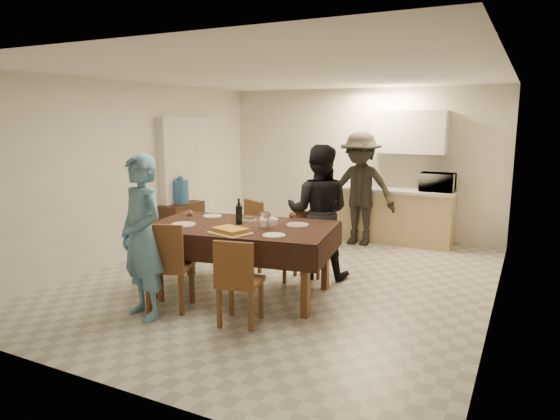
{
  "coord_description": "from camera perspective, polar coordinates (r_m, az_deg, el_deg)",
  "views": [
    {
      "loc": [
        2.77,
        -5.6,
        2.07
      ],
      "look_at": [
        0.08,
        -0.3,
        0.98
      ],
      "focal_mm": 32.0,
      "sensor_mm": 36.0,
      "label": 1
    }
  ],
  "objects": [
    {
      "name": "upper_cabinet",
      "position": [
        8.63,
        14.58,
        8.61
      ],
      "size": [
        1.2,
        0.34,
        0.7
      ],
      "primitive_type": "cube",
      "color": "white",
      "rests_on": "wall_back"
    },
    {
      "name": "microwave",
      "position": [
        8.45,
        17.57,
        3.05
      ],
      "size": [
        0.54,
        0.36,
        0.3
      ],
      "primitive_type": "imported",
      "rotation": [
        0.0,
        0.0,
        3.14
      ],
      "color": "white",
      "rests_on": "kitchen_worktop"
    },
    {
      "name": "savoury_tart",
      "position": [
        5.48,
        -5.72,
        -2.33
      ],
      "size": [
        0.49,
        0.42,
        0.05
      ],
      "primitive_type": "cube",
      "rotation": [
        0.0,
        0.0,
        -0.29
      ],
      "color": "#A98131",
      "rests_on": "dining_table"
    },
    {
      "name": "console",
      "position": [
        8.32,
        -11.14,
        -1.67
      ],
      "size": [
        0.39,
        0.77,
        0.71
      ],
      "primitive_type": "cube",
      "color": "black",
      "rests_on": "floor"
    },
    {
      "name": "ceiling",
      "position": [
        6.28,
        0.65,
        15.25
      ],
      "size": [
        5.0,
        6.0,
        0.02
      ],
      "primitive_type": "cube",
      "color": "white",
      "rests_on": "wall_back"
    },
    {
      "name": "water_jug",
      "position": [
        8.23,
        -11.27,
        2.06
      ],
      "size": [
        0.26,
        0.26,
        0.38
      ],
      "primitive_type": "cylinder",
      "color": "#346BAF",
      "rests_on": "console"
    },
    {
      "name": "chair_far_left",
      "position": [
        6.69,
        -4.86,
        -2.39
      ],
      "size": [
        0.59,
        0.62,
        0.53
      ],
      "rotation": [
        0.0,
        0.0,
        2.66
      ],
      "color": "brown",
      "rests_on": "floor"
    },
    {
      "name": "chair_far_right",
      "position": [
        6.29,
        2.18,
        -3.62
      ],
      "size": [
        0.41,
        0.41,
        0.48
      ],
      "rotation": [
        0.0,
        0.0,
        3.16
      ],
      "color": "brown",
      "rests_on": "floor"
    },
    {
      "name": "plate_far_left",
      "position": [
        6.42,
        -7.72,
        -0.68
      ],
      "size": [
        0.23,
        0.23,
        0.01
      ],
      "primitive_type": "cylinder",
      "color": "silver",
      "rests_on": "dining_table"
    },
    {
      "name": "plate_near_left",
      "position": [
        5.95,
        -10.99,
        -1.65
      ],
      "size": [
        0.28,
        0.28,
        0.02
      ],
      "primitive_type": "cylinder",
      "color": "silver",
      "rests_on": "dining_table"
    },
    {
      "name": "wine_glass_a",
      "position": [
        5.94,
        -10.35,
        -0.82
      ],
      "size": [
        0.08,
        0.08,
        0.18
      ],
      "primitive_type": null,
      "color": "white",
      "rests_on": "dining_table"
    },
    {
      "name": "plate_far_right",
      "position": [
        5.84,
        2.04,
        -1.7
      ],
      "size": [
        0.26,
        0.26,
        0.02
      ],
      "primitive_type": "cylinder",
      "color": "silver",
      "rests_on": "dining_table"
    },
    {
      "name": "wall_left",
      "position": [
        7.73,
        -16.27,
        4.27
      ],
      "size": [
        0.02,
        6.0,
        2.6
      ],
      "primitive_type": "cube",
      "color": "beige",
      "rests_on": "floor"
    },
    {
      "name": "wine_glass_b",
      "position": [
        5.8,
        1.39,
        -0.98
      ],
      "size": [
        0.08,
        0.08,
        0.17
      ],
      "primitive_type": null,
      "color": "white",
      "rests_on": "dining_table"
    },
    {
      "name": "dining_table",
      "position": [
        5.86,
        -4.54,
        -2.13
      ],
      "size": [
        2.32,
        1.58,
        0.84
      ],
      "rotation": [
        0.0,
        0.0,
        0.16
      ],
      "color": "black",
      "rests_on": "floor"
    },
    {
      "name": "plate_near_right",
      "position": [
        5.31,
        -0.7,
        -2.92
      ],
      "size": [
        0.24,
        0.24,
        0.01
      ],
      "primitive_type": "cylinder",
      "color": "silver",
      "rests_on": "dining_table"
    },
    {
      "name": "wall_back",
      "position": [
        9.07,
        9.1,
        5.4
      ],
      "size": [
        5.0,
        0.02,
        2.6
      ],
      "primitive_type": "cube",
      "color": "beige",
      "rests_on": "floor"
    },
    {
      "name": "wall_front",
      "position": [
        3.88,
        -19.45,
        -1.63
      ],
      "size": [
        5.0,
        0.02,
        2.6
      ],
      "primitive_type": "cube",
      "color": "beige",
      "rests_on": "floor"
    },
    {
      "name": "person_kitchen",
      "position": [
        8.3,
        9.1,
        2.39
      ],
      "size": [
        1.2,
        0.69,
        1.86
      ],
      "primitive_type": "imported",
      "color": "black",
      "rests_on": "floor"
    },
    {
      "name": "kitchen_worktop",
      "position": [
        8.65,
        12.15,
        2.29
      ],
      "size": [
        2.24,
        0.64,
        0.05
      ],
      "primitive_type": "cube",
      "color": "#B4B3AF",
      "rests_on": "kitchen_base_cabinet"
    },
    {
      "name": "person_far",
      "position": [
        6.52,
        4.42,
        -0.19
      ],
      "size": [
        0.98,
        0.84,
        1.75
      ],
      "primitive_type": "imported",
      "rotation": [
        0.0,
        0.0,
        3.38
      ],
      "color": "black",
      "rests_on": "floor"
    },
    {
      "name": "kitchen_base_cabinet",
      "position": [
        8.72,
        12.03,
        -0.67
      ],
      "size": [
        2.2,
        0.6,
        0.86
      ],
      "primitive_type": "cube",
      "color": "tan",
      "rests_on": "floor"
    },
    {
      "name": "salad_bowl",
      "position": [
        5.85,
        -1.12,
        -1.36
      ],
      "size": [
        0.19,
        0.19,
        0.07
      ],
      "primitive_type": "cylinder",
      "color": "silver",
      "rests_on": "dining_table"
    },
    {
      "name": "wine_bottle",
      "position": [
        5.89,
        -4.72,
        -0.15
      ],
      "size": [
        0.08,
        0.08,
        0.31
      ],
      "primitive_type": null,
      "color": "black",
      "rests_on": "dining_table"
    },
    {
      "name": "water_pitcher",
      "position": [
        5.62,
        -1.77,
        -1.25
      ],
      "size": [
        0.12,
        0.12,
        0.19
      ],
      "primitive_type": "cylinder",
      "color": "white",
      "rests_on": "dining_table"
    },
    {
      "name": "stub_partition",
      "position": [
        8.62,
        -10.35,
        3.44
      ],
      "size": [
        0.15,
        1.4,
        2.1
      ],
      "primitive_type": "cube",
      "color": "silver",
      "rests_on": "floor"
    },
    {
      "name": "chair_near_right",
      "position": [
        5.01,
        -5.09,
        -7.25
      ],
      "size": [
        0.48,
        0.49,
        0.49
      ],
      "rotation": [
        0.0,
        0.0,
        0.2
      ],
      "color": "brown",
      "rests_on": "floor"
    },
    {
      "name": "wine_glass_c",
      "position": [
        6.19,
        -4.69,
        -0.13
      ],
      "size": [
        0.09,
        0.09,
        0.21
      ],
      "primitive_type": null,
      "color": "white",
      "rests_on": "dining_table"
    },
    {
      "name": "wall_right",
      "position": [
        5.66,
        23.94,
        1.69
      ],
      "size": [
        0.02,
        6.0,
        2.6
      ],
      "primitive_type": "cube",
      "color": "beige",
      "rests_on": "floor"
    },
    {
      "name": "chair_near_left",
      "position": [
        5.5,
        -13.15,
        -5.3
      ],
      "size": [
        0.57,
        0.59,
        0.54
      ],
      "rotation": [
        0.0,
        0.0,
        0.34
      ],
      "color": "brown",
      "rests_on": "floor"
    },
    {
      "name": "floor",
      "position": [
        6.59,
        0.6,
        -7.91
      ],
      "size": [
        5.0,
        6.0,
        0.02
      ],
      "primitive_type": "cube",
      "color": "beige",
      "rests_on": "ground"
    },
    {
      "name": "mushroom_dish",
      "position": [
        6.11,
        -3.57,
        -1.08
      ],
      "size": [
        0.18,
        0.18,
        0.03
      ],
      "primitive_type": "cylinder",
      "color": "silver",
      "rests_on": "dining_table"
    },
    {
      "name": "person_near",
      "position": [
        5.36,
        -15.5,
        -3.03
      ],
      "size": [
        0.72,
        0.58,
        1.72
      ],
      "primitive_type": "imported",
      "rotation": [
        0.0,
        0.0,
        -0.31
      ],
      "color": "teal",
      "rests_on": "floor"
    }
  ]
}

